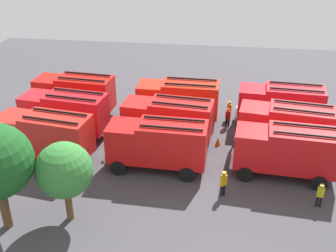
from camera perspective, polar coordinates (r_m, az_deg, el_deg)
ground_plane at (r=33.71m, az=0.00°, el=-2.11°), size 54.89×54.89×0.00m
fire_truck_0 at (r=36.36m, az=15.33°, el=2.97°), size 7.35×3.16×3.88m
fire_truck_1 at (r=36.02m, az=1.45°, el=3.77°), size 7.26×2.89×3.88m
fire_truck_2 at (r=38.16m, az=-12.73°, el=4.48°), size 7.39×3.27×3.88m
fire_truck_3 at (r=32.81m, az=16.01°, el=0.11°), size 7.46×3.54×3.88m
fire_truck_4 at (r=32.48m, az=0.01°, el=0.98°), size 7.41×3.34×3.88m
fire_truck_5 at (r=34.71m, az=-14.07°, el=1.93°), size 7.45×3.47×3.88m
fire_truck_6 at (r=29.50m, az=16.12°, el=-3.17°), size 7.38×3.23×3.88m
fire_truck_7 at (r=29.16m, az=-1.42°, el=-2.36°), size 7.28×2.95×3.88m
fire_truck_8 at (r=31.56m, az=-16.66°, el=-1.13°), size 7.47×3.56×3.88m
firefighter_0 at (r=37.25m, az=8.44°, el=2.27°), size 0.39×0.48×1.71m
firefighter_1 at (r=38.42m, az=0.29°, el=3.39°), size 0.31×0.45×1.70m
firefighter_2 at (r=27.90m, az=20.29°, el=-8.87°), size 0.46×0.31×1.65m
firefighter_3 at (r=35.99m, az=8.27°, el=1.28°), size 0.45×0.29×1.65m
firefighter_4 at (r=27.30m, az=7.68°, el=-7.73°), size 0.46×0.47×1.83m
tree_1 at (r=24.54m, az=-14.16°, el=-5.99°), size 3.34×3.34×5.17m
traffic_cone_0 at (r=39.31m, az=-5.03°, el=2.79°), size 0.39×0.39×0.56m
traffic_cone_1 at (r=33.27m, az=6.92°, el=-2.13°), size 0.45×0.45×0.64m
traffic_cone_2 at (r=40.01m, az=15.62°, el=2.36°), size 0.46×0.46×0.66m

